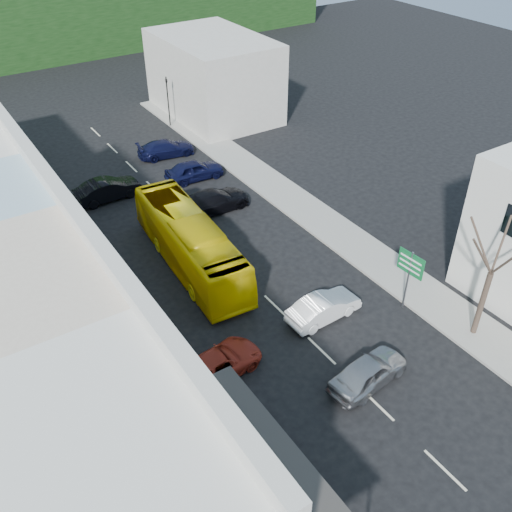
{
  "coord_description": "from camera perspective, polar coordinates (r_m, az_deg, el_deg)",
  "views": [
    {
      "loc": [
        -13.8,
        -15.24,
        20.42
      ],
      "look_at": [
        0.0,
        6.0,
        2.2
      ],
      "focal_mm": 40.0,
      "sensor_mm": 36.0,
      "label": 1
    }
  ],
  "objects": [
    {
      "name": "shopfront_row",
      "position": [
        26.1,
        -22.52,
        -6.61
      ],
      "size": [
        8.25,
        30.0,
        8.0
      ],
      "color": "silver",
      "rests_on": "ground"
    },
    {
      "name": "car_silver",
      "position": [
        27.34,
        11.16,
        -11.34
      ],
      "size": [
        4.6,
        2.37,
        1.4
      ],
      "primitive_type": "imported",
      "rotation": [
        0.0,
        0.0,
        1.7
      ],
      "color": "#9FA0A3",
      "rests_on": "ground"
    },
    {
      "name": "car_navy_far",
      "position": [
        47.26,
        -8.98,
        10.62
      ],
      "size": [
        4.7,
        2.42,
        1.4
      ],
      "primitive_type": "imported",
      "rotation": [
        0.0,
        0.0,
        1.44
      ],
      "color": "black",
      "rests_on": "ground"
    },
    {
      "name": "bus",
      "position": [
        33.59,
        -6.6,
        1.28
      ],
      "size": [
        3.34,
        11.75,
        3.1
      ],
      "primitive_type": "imported",
      "rotation": [
        0.0,
        0.0,
        -0.07
      ],
      "color": "yellow",
      "rests_on": "ground"
    },
    {
      "name": "car_black_far",
      "position": [
        41.82,
        -14.58,
        6.37
      ],
      "size": [
        4.44,
        1.91,
        1.4
      ],
      "primitive_type": "imported",
      "rotation": [
        0.0,
        0.0,
        1.6
      ],
      "color": "black",
      "rests_on": "ground"
    },
    {
      "name": "direction_sign",
      "position": [
        31.14,
        14.92,
        -2.38
      ],
      "size": [
        0.42,
        1.66,
        3.64
      ],
      "primitive_type": null,
      "rotation": [
        0.0,
        0.0,
        0.07
      ],
      "color": "#0E5F2C",
      "rests_on": "ground"
    },
    {
      "name": "sidewalk_right",
      "position": [
        38.79,
        6.1,
        3.87
      ],
      "size": [
        3.0,
        52.0,
        0.15
      ],
      "primitive_type": "cube",
      "color": "gray",
      "rests_on": "ground"
    },
    {
      "name": "car_black_near",
      "position": [
        39.27,
        -4.27,
        5.47
      ],
      "size": [
        4.54,
        1.95,
        1.4
      ],
      "primitive_type": "imported",
      "rotation": [
        0.0,
        0.0,
        1.59
      ],
      "color": "black",
      "rests_on": "ground"
    },
    {
      "name": "pedestrian_left",
      "position": [
        25.91,
        -10.15,
        -13.61
      ],
      "size": [
        0.49,
        0.65,
        1.7
      ],
      "primitive_type": "imported",
      "rotation": [
        0.0,
        0.0,
        1.42
      ],
      "color": "black",
      "rests_on": "sidewalk_left"
    },
    {
      "name": "traffic_signal",
      "position": [
        52.14,
        -8.77,
        14.94
      ],
      "size": [
        0.61,
        0.98,
        4.52
      ],
      "primitive_type": null,
      "rotation": [
        0.0,
        0.0,
        3.23
      ],
      "color": "black",
      "rests_on": "ground"
    },
    {
      "name": "car_red",
      "position": [
        27.35,
        -3.75,
        -10.52
      ],
      "size": [
        4.78,
        2.38,
        1.4
      ],
      "primitive_type": "imported",
      "rotation": [
        0.0,
        0.0,
        1.68
      ],
      "color": "maroon",
      "rests_on": "ground"
    },
    {
      "name": "ground",
      "position": [
        28.98,
        6.56,
        -9.38
      ],
      "size": [
        120.0,
        120.0,
        0.0
      ],
      "primitive_type": "plane",
      "color": "black",
      "rests_on": "ground"
    },
    {
      "name": "sidewalk_left",
      "position": [
        33.03,
        -14.89,
        -3.74
      ],
      "size": [
        3.0,
        52.0,
        0.15
      ],
      "primitive_type": "cube",
      "color": "gray",
      "rests_on": "ground"
    },
    {
      "name": "car_white",
      "position": [
        30.33,
        6.8,
        -5.14
      ],
      "size": [
        4.47,
        1.99,
        1.4
      ],
      "primitive_type": "imported",
      "rotation": [
        0.0,
        0.0,
        1.61
      ],
      "color": "white",
      "rests_on": "ground"
    },
    {
      "name": "street_tree",
      "position": [
        29.34,
        22.43,
        -1.62
      ],
      "size": [
        3.3,
        3.3,
        7.84
      ],
      "primitive_type": null,
      "rotation": [
        0.0,
        0.0,
        0.17
      ],
      "color": "#3B2D24",
      "rests_on": "ground"
    },
    {
      "name": "car_navy_mid",
      "position": [
        43.4,
        -6.19,
        8.48
      ],
      "size": [
        4.51,
        2.09,
        1.4
      ],
      "primitive_type": "imported",
      "rotation": [
        0.0,
        0.0,
        1.5
      ],
      "color": "black",
      "rests_on": "ground"
    },
    {
      "name": "distant_block_right",
      "position": [
        54.3,
        -4.26,
        17.48
      ],
      "size": [
        8.0,
        12.0,
        7.0
      ],
      "primitive_type": "cube",
      "color": "#B7B2A8",
      "rests_on": "ground"
    }
  ]
}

